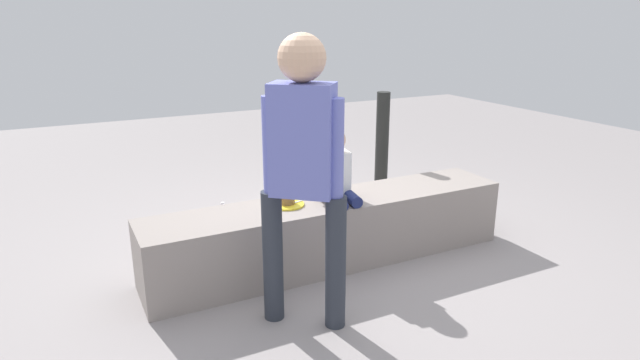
{
  "coord_description": "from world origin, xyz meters",
  "views": [
    {
      "loc": [
        -1.57,
        -2.94,
        1.62
      ],
      "look_at": [
        -0.24,
        -0.3,
        0.7
      ],
      "focal_mm": 30.07,
      "sensor_mm": 36.0,
      "label": 1
    }
  ],
  "objects_px": {
    "gift_bag": "(294,222)",
    "water_bottle_far_side": "(223,215)",
    "cake_plate": "(287,202)",
    "cake_box_white": "(295,197)",
    "adult_standing": "(303,158)",
    "handbag_black_leather": "(204,244)",
    "child_seated": "(335,169)",
    "water_bottle_near_gift": "(324,189)",
    "party_cup_red": "(163,222)"
  },
  "relations": [
    {
      "from": "cake_plate",
      "to": "adult_standing",
      "type": "bearing_deg",
      "value": -105.68
    },
    {
      "from": "child_seated",
      "to": "cake_box_white",
      "type": "height_order",
      "value": "child_seated"
    },
    {
      "from": "adult_standing",
      "to": "cake_box_white",
      "type": "height_order",
      "value": "adult_standing"
    },
    {
      "from": "cake_plate",
      "to": "cake_box_white",
      "type": "distance_m",
      "value": 1.37
    },
    {
      "from": "cake_plate",
      "to": "cake_box_white",
      "type": "bearing_deg",
      "value": 63.8
    },
    {
      "from": "gift_bag",
      "to": "party_cup_red",
      "type": "relative_size",
      "value": 2.87
    },
    {
      "from": "gift_bag",
      "to": "water_bottle_near_gift",
      "type": "relative_size",
      "value": 1.25
    },
    {
      "from": "gift_bag",
      "to": "water_bottle_far_side",
      "type": "relative_size",
      "value": 1.51
    },
    {
      "from": "adult_standing",
      "to": "gift_bag",
      "type": "bearing_deg",
      "value": 68.39
    },
    {
      "from": "cake_plate",
      "to": "gift_bag",
      "type": "relative_size",
      "value": 0.76
    },
    {
      "from": "cake_box_white",
      "to": "water_bottle_far_side",
      "type": "bearing_deg",
      "value": -162.28
    },
    {
      "from": "water_bottle_far_side",
      "to": "adult_standing",
      "type": "bearing_deg",
      "value": -90.72
    },
    {
      "from": "water_bottle_near_gift",
      "to": "child_seated",
      "type": "bearing_deg",
      "value": -113.98
    },
    {
      "from": "adult_standing",
      "to": "cake_plate",
      "type": "height_order",
      "value": "adult_standing"
    },
    {
      "from": "cake_plate",
      "to": "party_cup_red",
      "type": "bearing_deg",
      "value": 118.93
    },
    {
      "from": "child_seated",
      "to": "handbag_black_leather",
      "type": "distance_m",
      "value": 1.05
    },
    {
      "from": "cake_box_white",
      "to": "party_cup_red",
      "type": "bearing_deg",
      "value": -176.06
    },
    {
      "from": "child_seated",
      "to": "party_cup_red",
      "type": "xyz_separation_m",
      "value": [
        -0.92,
        1.14,
        -0.61
      ]
    },
    {
      "from": "child_seated",
      "to": "water_bottle_near_gift",
      "type": "xyz_separation_m",
      "value": [
        0.52,
        1.16,
        -0.55
      ]
    },
    {
      "from": "cake_box_white",
      "to": "child_seated",
      "type": "bearing_deg",
      "value": -101.86
    },
    {
      "from": "child_seated",
      "to": "cake_box_white",
      "type": "xyz_separation_m",
      "value": [
        0.26,
        1.22,
        -0.6
      ]
    },
    {
      "from": "gift_bag",
      "to": "water_bottle_near_gift",
      "type": "xyz_separation_m",
      "value": [
        0.58,
        0.65,
        -0.02
      ]
    },
    {
      "from": "water_bottle_near_gift",
      "to": "handbag_black_leather",
      "type": "distance_m",
      "value": 1.47
    },
    {
      "from": "child_seated",
      "to": "water_bottle_far_side",
      "type": "distance_m",
      "value": 1.24
    },
    {
      "from": "child_seated",
      "to": "handbag_black_leather",
      "type": "relative_size",
      "value": 1.54
    },
    {
      "from": "cake_plate",
      "to": "cake_box_white",
      "type": "xyz_separation_m",
      "value": [
        0.58,
        1.17,
        -0.41
      ]
    },
    {
      "from": "cake_plate",
      "to": "water_bottle_near_gift",
      "type": "relative_size",
      "value": 0.95
    },
    {
      "from": "handbag_black_leather",
      "to": "water_bottle_far_side",
      "type": "bearing_deg",
      "value": 60.46
    },
    {
      "from": "child_seated",
      "to": "party_cup_red",
      "type": "distance_m",
      "value": 1.59
    },
    {
      "from": "gift_bag",
      "to": "adult_standing",
      "type": "bearing_deg",
      "value": -111.61
    },
    {
      "from": "child_seated",
      "to": "adult_standing",
      "type": "xyz_separation_m",
      "value": [
        -0.49,
        -0.57,
        0.26
      ]
    },
    {
      "from": "adult_standing",
      "to": "handbag_black_leather",
      "type": "xyz_separation_m",
      "value": [
        -0.28,
        1.02,
        -0.81
      ]
    },
    {
      "from": "party_cup_red",
      "to": "adult_standing",
      "type": "bearing_deg",
      "value": -75.94
    },
    {
      "from": "cake_plate",
      "to": "handbag_black_leather",
      "type": "xyz_separation_m",
      "value": [
        -0.46,
        0.41,
        -0.36
      ]
    },
    {
      "from": "water_bottle_near_gift",
      "to": "party_cup_red",
      "type": "distance_m",
      "value": 1.44
    },
    {
      "from": "party_cup_red",
      "to": "handbag_black_leather",
      "type": "xyz_separation_m",
      "value": [
        0.15,
        -0.68,
        0.06
      ]
    },
    {
      "from": "child_seated",
      "to": "cake_plate",
      "type": "distance_m",
      "value": 0.38
    },
    {
      "from": "handbag_black_leather",
      "to": "cake_plate",
      "type": "bearing_deg",
      "value": -41.65
    },
    {
      "from": "cake_plate",
      "to": "handbag_black_leather",
      "type": "bearing_deg",
      "value": 138.35
    },
    {
      "from": "handbag_black_leather",
      "to": "cake_box_white",
      "type": "bearing_deg",
      "value": 36.55
    },
    {
      "from": "child_seated",
      "to": "handbag_black_leather",
      "type": "height_order",
      "value": "child_seated"
    },
    {
      "from": "adult_standing",
      "to": "party_cup_red",
      "type": "distance_m",
      "value": 1.97
    },
    {
      "from": "handbag_black_leather",
      "to": "water_bottle_near_gift",
      "type": "bearing_deg",
      "value": 28.49
    },
    {
      "from": "cake_box_white",
      "to": "handbag_black_leather",
      "type": "height_order",
      "value": "handbag_black_leather"
    },
    {
      "from": "party_cup_red",
      "to": "cake_plate",
      "type": "bearing_deg",
      "value": -61.07
    },
    {
      "from": "cake_plate",
      "to": "water_bottle_far_side",
      "type": "distance_m",
      "value": 1.02
    },
    {
      "from": "cake_plate",
      "to": "party_cup_red",
      "type": "distance_m",
      "value": 1.31
    },
    {
      "from": "child_seated",
      "to": "cake_plate",
      "type": "bearing_deg",
      "value": 170.46
    },
    {
      "from": "cake_plate",
      "to": "cake_box_white",
      "type": "relative_size",
      "value": 0.68
    },
    {
      "from": "gift_bag",
      "to": "party_cup_red",
      "type": "height_order",
      "value": "gift_bag"
    }
  ]
}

